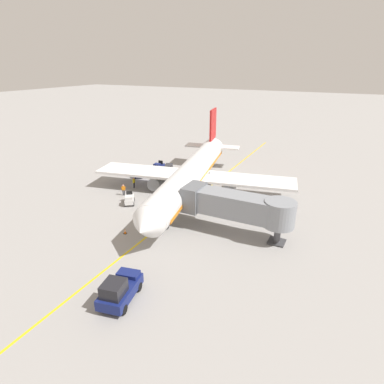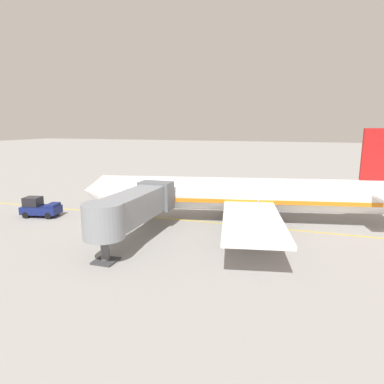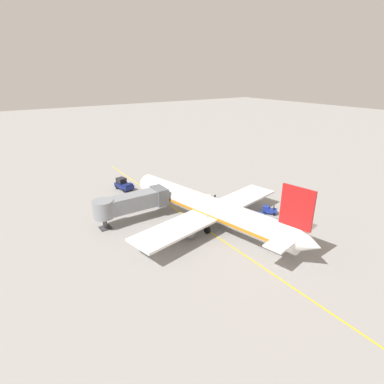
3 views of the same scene
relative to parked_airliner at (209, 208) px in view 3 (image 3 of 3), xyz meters
The scene contains 14 objects.
ground_plane 3.93m from the parked_airliner, 124.52° to the left, with size 400.00×400.00×0.00m, color gray.
gate_lead_in_line 3.92m from the parked_airliner, 124.52° to the left, with size 0.24×80.00×0.01m, color gold.
parked_airliner is the anchor object (origin of this frame).
jet_bridge 13.06m from the parked_airliner, 139.46° to the left, with size 12.81×3.50×4.98m.
pushback_tractor 24.33m from the parked_airliner, 102.66° to the left, with size 3.02×4.75×2.40m.
baggage_tug_lead 9.81m from the parked_airliner, 50.47° to the left, with size 2.39×2.74×1.62m.
baggage_tug_trailing 12.19m from the parked_airliner, 12.65° to the right, with size 2.48×2.71×1.62m.
baggage_tug_spare 13.13m from the parked_airliner, 35.24° to the right, with size 1.40×2.56×1.62m.
baggage_cart_front 7.11m from the parked_airliner, ahead, with size 2.07×2.93×1.58m.
baggage_cart_second_in_train 8.79m from the parked_airliner, 25.98° to the right, with size 2.07×2.93×1.58m.
baggage_cart_third_in_train 10.76m from the parked_airliner, 40.31° to the right, with size 2.07×2.93×1.58m.
ground_crew_wing_walker 9.66m from the parked_airliner, 11.89° to the left, with size 0.29×0.73×1.69m.
ground_crew_loader 10.37m from the parked_airliner, 30.65° to the left, with size 0.66×0.45×1.69m.
safety_cone_nose_left 14.74m from the parked_airliner, 84.59° to the left, with size 0.36×0.36×0.59m.
Camera 3 is at (-26.40, -37.92, 23.86)m, focal length 28.47 mm.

